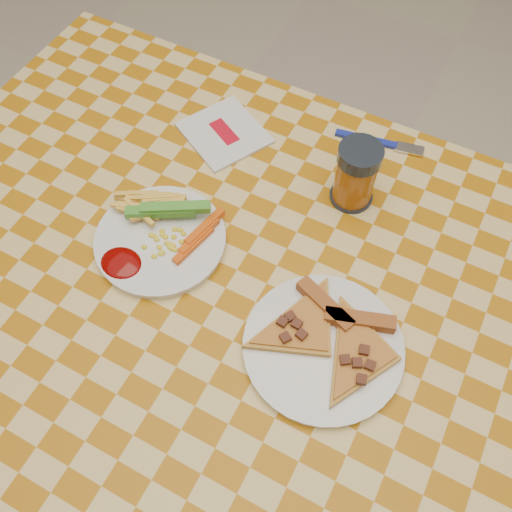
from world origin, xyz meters
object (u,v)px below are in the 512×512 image
Objects in this scene: plate_left at (161,241)px; plate_right at (323,348)px; drink_glass at (356,175)px; table at (256,323)px.

plate_right is at bearing -8.70° from plate_left.
plate_right is 1.93× the size of drink_glass.
table is 0.20m from plate_left.
plate_left and plate_right have the same top height.
drink_glass reaches higher than plate_right.
drink_glass is (0.05, 0.25, 0.13)m from table.
table is 0.14m from plate_right.
plate_right is 0.28m from drink_glass.
plate_left is 0.30m from plate_right.
table is at bearing -101.29° from drink_glass.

